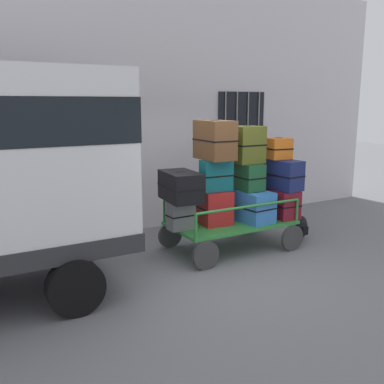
{
  "coord_description": "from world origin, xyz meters",
  "views": [
    {
      "loc": [
        -3.56,
        -5.45,
        2.52
      ],
      "look_at": [
        -0.14,
        0.54,
        1.1
      ],
      "focal_mm": 40.72,
      "sensor_mm": 36.0,
      "label": 1
    }
  ],
  "objects_px": {
    "suitcase_left_bottom": "(181,215)",
    "suitcase_center_middle": "(246,176)",
    "suitcase_midright_middle": "(277,173)",
    "suitcase_center_bottom": "(247,205)",
    "suitcase_midright_top": "(278,148)",
    "suitcase_center_top": "(247,145)",
    "suitcase_midleft_middle": "(216,175)",
    "suitcase_midleft_bottom": "(215,207)",
    "suitcase_midleft_top": "(215,140)",
    "suitcase_midright_bottom": "(276,201)",
    "luggage_cart": "(231,227)",
    "suitcase_left_middle": "(180,186)",
    "backpack": "(301,228)"
  },
  "relations": [
    {
      "from": "suitcase_midleft_middle",
      "to": "suitcase_midright_bottom",
      "type": "distance_m",
      "value": 1.43
    },
    {
      "from": "suitcase_midright_bottom",
      "to": "suitcase_midright_top",
      "type": "bearing_deg",
      "value": 90.0
    },
    {
      "from": "suitcase_midright_middle",
      "to": "suitcase_center_bottom",
      "type": "bearing_deg",
      "value": -179.54
    },
    {
      "from": "suitcase_midleft_middle",
      "to": "suitcase_left_middle",
      "type": "bearing_deg",
      "value": 176.23
    },
    {
      "from": "suitcase_midright_top",
      "to": "suitcase_center_top",
      "type": "bearing_deg",
      "value": 175.67
    },
    {
      "from": "suitcase_left_middle",
      "to": "suitcase_midright_middle",
      "type": "relative_size",
      "value": 0.84
    },
    {
      "from": "suitcase_center_bottom",
      "to": "suitcase_midright_bottom",
      "type": "height_order",
      "value": "suitcase_center_bottom"
    },
    {
      "from": "luggage_cart",
      "to": "suitcase_center_bottom",
      "type": "distance_m",
      "value": 0.49
    },
    {
      "from": "suitcase_left_middle",
      "to": "suitcase_midright_middle",
      "type": "xyz_separation_m",
      "value": [
        1.95,
        -0.04,
        0.05
      ]
    },
    {
      "from": "suitcase_center_middle",
      "to": "suitcase_center_top",
      "type": "bearing_deg",
      "value": -90.0
    },
    {
      "from": "suitcase_left_bottom",
      "to": "suitcase_center_top",
      "type": "distance_m",
      "value": 1.69
    },
    {
      "from": "suitcase_left_bottom",
      "to": "suitcase_left_middle",
      "type": "bearing_deg",
      "value": 90.0
    },
    {
      "from": "suitcase_left_middle",
      "to": "suitcase_midleft_middle",
      "type": "bearing_deg",
      "value": -3.77
    },
    {
      "from": "suitcase_midright_top",
      "to": "backpack",
      "type": "distance_m",
      "value": 1.59
    },
    {
      "from": "suitcase_left_bottom",
      "to": "suitcase_midleft_middle",
      "type": "height_order",
      "value": "suitcase_midleft_middle"
    },
    {
      "from": "suitcase_left_middle",
      "to": "suitcase_midleft_middle",
      "type": "height_order",
      "value": "suitcase_midleft_middle"
    },
    {
      "from": "suitcase_center_bottom",
      "to": "suitcase_left_middle",
      "type": "bearing_deg",
      "value": 177.89
    },
    {
      "from": "suitcase_center_bottom",
      "to": "suitcase_midright_middle",
      "type": "relative_size",
      "value": 0.99
    },
    {
      "from": "suitcase_midleft_middle",
      "to": "suitcase_left_bottom",
      "type": "bearing_deg",
      "value": 176.86
    },
    {
      "from": "suitcase_midright_middle",
      "to": "suitcase_midleft_middle",
      "type": "bearing_deg",
      "value": -179.99
    },
    {
      "from": "luggage_cart",
      "to": "suitcase_left_middle",
      "type": "relative_size",
      "value": 2.54
    },
    {
      "from": "suitcase_left_bottom",
      "to": "suitcase_center_middle",
      "type": "xyz_separation_m",
      "value": [
        1.3,
        0.02,
        0.53
      ]
    },
    {
      "from": "suitcase_midright_top",
      "to": "suitcase_center_middle",
      "type": "bearing_deg",
      "value": 174.77
    },
    {
      "from": "backpack",
      "to": "suitcase_left_middle",
      "type": "bearing_deg",
      "value": 175.3
    },
    {
      "from": "suitcase_midleft_top",
      "to": "suitcase_midright_bottom",
      "type": "xyz_separation_m",
      "value": [
        1.3,
        -0.06,
        -1.17
      ]
    },
    {
      "from": "suitcase_midleft_middle",
      "to": "suitcase_midright_top",
      "type": "height_order",
      "value": "suitcase_midright_top"
    },
    {
      "from": "luggage_cart",
      "to": "suitcase_center_top",
      "type": "xyz_separation_m",
      "value": [
        0.33,
        0.03,
        1.41
      ]
    },
    {
      "from": "luggage_cart",
      "to": "suitcase_midleft_top",
      "type": "height_order",
      "value": "suitcase_midleft_top"
    },
    {
      "from": "suitcase_midright_middle",
      "to": "suitcase_midright_top",
      "type": "distance_m",
      "value": 0.45
    },
    {
      "from": "suitcase_midleft_top",
      "to": "suitcase_midright_top",
      "type": "bearing_deg",
      "value": -2.44
    },
    {
      "from": "suitcase_left_bottom",
      "to": "suitcase_center_top",
      "type": "height_order",
      "value": "suitcase_center_top"
    },
    {
      "from": "suitcase_left_bottom",
      "to": "backpack",
      "type": "bearing_deg",
      "value": -4.54
    },
    {
      "from": "suitcase_midleft_bottom",
      "to": "suitcase_midright_bottom",
      "type": "distance_m",
      "value": 1.3
    },
    {
      "from": "suitcase_midleft_bottom",
      "to": "suitcase_center_bottom",
      "type": "relative_size",
      "value": 0.56
    },
    {
      "from": "suitcase_center_middle",
      "to": "suitcase_center_top",
      "type": "height_order",
      "value": "suitcase_center_top"
    },
    {
      "from": "suitcase_midright_top",
      "to": "backpack",
      "type": "height_order",
      "value": "suitcase_midright_top"
    },
    {
      "from": "suitcase_left_middle",
      "to": "suitcase_midleft_bottom",
      "type": "xyz_separation_m",
      "value": [
        0.65,
        -0.0,
        -0.43
      ]
    },
    {
      "from": "luggage_cart",
      "to": "suitcase_center_bottom",
      "type": "bearing_deg",
      "value": -4.49
    },
    {
      "from": "suitcase_left_middle",
      "to": "suitcase_center_top",
      "type": "relative_size",
      "value": 1.36
    },
    {
      "from": "suitcase_midleft_bottom",
      "to": "suitcase_midright_middle",
      "type": "xyz_separation_m",
      "value": [
        1.3,
        -0.04,
        0.48
      ]
    },
    {
      "from": "suitcase_center_middle",
      "to": "suitcase_midleft_bottom",
      "type": "bearing_deg",
      "value": -178.03
    },
    {
      "from": "suitcase_left_middle",
      "to": "suitcase_midright_middle",
      "type": "height_order",
      "value": "suitcase_midright_middle"
    },
    {
      "from": "suitcase_midleft_middle",
      "to": "backpack",
      "type": "height_order",
      "value": "suitcase_midleft_middle"
    },
    {
      "from": "suitcase_midleft_middle",
      "to": "suitcase_midright_bottom",
      "type": "height_order",
      "value": "suitcase_midleft_middle"
    },
    {
      "from": "suitcase_left_bottom",
      "to": "suitcase_center_middle",
      "type": "distance_m",
      "value": 1.4
    },
    {
      "from": "suitcase_midleft_top",
      "to": "suitcase_midright_top",
      "type": "xyz_separation_m",
      "value": [
        1.3,
        -0.06,
        -0.2
      ]
    },
    {
      "from": "suitcase_left_middle",
      "to": "suitcase_midleft_top",
      "type": "height_order",
      "value": "suitcase_midleft_top"
    },
    {
      "from": "suitcase_center_bottom",
      "to": "suitcase_center_top",
      "type": "bearing_deg",
      "value": 90.0
    },
    {
      "from": "suitcase_midleft_top",
      "to": "suitcase_midright_bottom",
      "type": "distance_m",
      "value": 1.75
    },
    {
      "from": "suitcase_midleft_bottom",
      "to": "suitcase_center_middle",
      "type": "relative_size",
      "value": 0.86
    }
  ]
}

